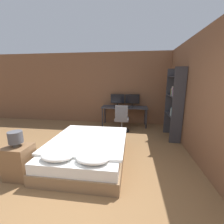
# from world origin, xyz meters

# --- Properties ---
(ground_plane) EXTENTS (20.00, 20.00, 0.00)m
(ground_plane) POSITION_xyz_m (0.00, 0.00, 0.00)
(ground_plane) COLOR brown
(wall_back) EXTENTS (12.00, 0.06, 2.70)m
(wall_back) POSITION_xyz_m (0.00, 4.37, 1.35)
(wall_back) COLOR brown
(wall_back) RESTS_ON ground_plane
(wall_side_right) EXTENTS (0.06, 12.00, 2.70)m
(wall_side_right) POSITION_xyz_m (2.14, 1.50, 1.35)
(wall_side_right) COLOR brown
(wall_side_right) RESTS_ON ground_plane
(bed) EXTENTS (1.56, 1.97, 0.54)m
(bed) POSITION_xyz_m (-0.16, 1.41, 0.23)
(bed) COLOR #846647
(bed) RESTS_ON ground_plane
(nightstand) EXTENTS (0.43, 0.39, 0.59)m
(nightstand) POSITION_xyz_m (-1.20, 0.71, 0.30)
(nightstand) COLOR brown
(nightstand) RESTS_ON ground_plane
(bedside_lamp) EXTENTS (0.23, 0.23, 0.26)m
(bedside_lamp) POSITION_xyz_m (-1.20, 0.71, 0.75)
(bedside_lamp) COLOR gray
(bedside_lamp) RESTS_ON nightstand
(desk) EXTENTS (1.67, 0.61, 0.72)m
(desk) POSITION_xyz_m (0.47, 4.00, 0.64)
(desk) COLOR #38383D
(desk) RESTS_ON ground_plane
(monitor_left) EXTENTS (0.52, 0.16, 0.44)m
(monitor_left) POSITION_xyz_m (0.19, 4.20, 0.97)
(monitor_left) COLOR black
(monitor_left) RESTS_ON desk
(monitor_right) EXTENTS (0.52, 0.16, 0.44)m
(monitor_right) POSITION_xyz_m (0.75, 4.20, 0.97)
(monitor_right) COLOR black
(monitor_right) RESTS_ON desk
(keyboard) EXTENTS (0.39, 0.13, 0.02)m
(keyboard) POSITION_xyz_m (0.47, 3.80, 0.73)
(keyboard) COLOR black
(keyboard) RESTS_ON desk
(computer_mouse) EXTENTS (0.07, 0.05, 0.04)m
(computer_mouse) POSITION_xyz_m (0.76, 3.80, 0.74)
(computer_mouse) COLOR black
(computer_mouse) RESTS_ON desk
(office_chair) EXTENTS (0.52, 0.52, 0.90)m
(office_chair) POSITION_xyz_m (0.42, 3.34, 0.35)
(office_chair) COLOR black
(office_chair) RESTS_ON ground_plane
(bookshelf) EXTENTS (0.31, 0.84, 2.02)m
(bookshelf) POSITION_xyz_m (1.94, 2.92, 1.11)
(bookshelf) COLOR #333338
(bookshelf) RESTS_ON ground_plane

